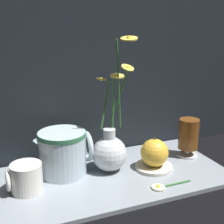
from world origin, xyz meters
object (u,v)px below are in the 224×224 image
(yellow_mug, at_px, (26,178))
(orange_fruit, at_px, (154,153))
(vase_with_flowers, at_px, (110,150))
(tea_glass, at_px, (188,135))
(ceramic_pitcher, at_px, (63,151))

(yellow_mug, relative_size, orange_fruit, 1.01)
(yellow_mug, height_order, orange_fruit, orange_fruit)
(vase_with_flowers, xyz_separation_m, tea_glass, (0.27, -0.00, 0.01))
(tea_glass, bearing_deg, orange_fruit, -165.09)
(yellow_mug, xyz_separation_m, orange_fruit, (0.37, -0.01, 0.01))
(yellow_mug, height_order, tea_glass, tea_glass)
(vase_with_flowers, distance_m, orange_fruit, 0.13)
(ceramic_pitcher, xyz_separation_m, orange_fruit, (0.25, -0.07, -0.02))
(ceramic_pitcher, bearing_deg, vase_with_flowers, -12.80)
(ceramic_pitcher, xyz_separation_m, tea_glass, (0.40, -0.03, 0.00))
(vase_with_flowers, distance_m, tea_glass, 0.27)
(vase_with_flowers, height_order, yellow_mug, vase_with_flowers)
(yellow_mug, xyz_separation_m, tea_glass, (0.52, 0.03, 0.03))
(tea_glass, xyz_separation_m, orange_fruit, (-0.15, -0.04, -0.02))
(ceramic_pitcher, bearing_deg, orange_fruit, -15.82)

